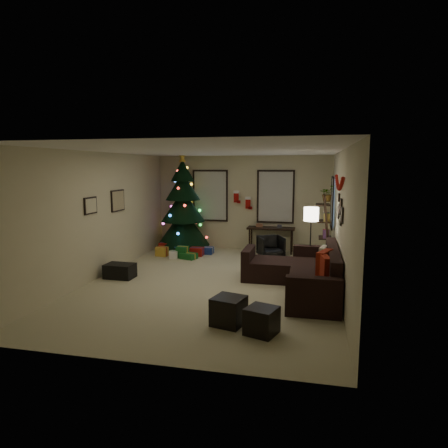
{
  "coord_description": "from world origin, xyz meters",
  "views": [
    {
      "loc": [
        1.96,
        -7.71,
        2.38
      ],
      "look_at": [
        0.1,
        0.6,
        1.15
      ],
      "focal_mm": 31.71,
      "sensor_mm": 36.0,
      "label": 1
    }
  ],
  "objects_px": {
    "desk": "(271,230)",
    "bookshelf": "(326,233)",
    "christmas_tree": "(183,210)",
    "desk_chair": "(271,247)",
    "sofa": "(303,275)"
  },
  "relations": [
    {
      "from": "sofa",
      "to": "desk_chair",
      "type": "relative_size",
      "value": 4.77
    },
    {
      "from": "christmas_tree",
      "to": "sofa",
      "type": "xyz_separation_m",
      "value": [
        3.48,
        -3.05,
        -0.88
      ]
    },
    {
      "from": "christmas_tree",
      "to": "bookshelf",
      "type": "xyz_separation_m",
      "value": [
        3.94,
        -1.27,
        -0.32
      ]
    },
    {
      "from": "desk",
      "to": "bookshelf",
      "type": "distance_m",
      "value": 2.06
    },
    {
      "from": "desk_chair",
      "to": "bookshelf",
      "type": "relative_size",
      "value": 0.33
    },
    {
      "from": "desk",
      "to": "bookshelf",
      "type": "bearing_deg",
      "value": -45.55
    },
    {
      "from": "christmas_tree",
      "to": "bookshelf",
      "type": "height_order",
      "value": "christmas_tree"
    },
    {
      "from": "desk",
      "to": "christmas_tree",
      "type": "bearing_deg",
      "value": -175.49
    },
    {
      "from": "christmas_tree",
      "to": "sofa",
      "type": "bearing_deg",
      "value": -41.2
    },
    {
      "from": "desk_chair",
      "to": "bookshelf",
      "type": "bearing_deg",
      "value": -55.23
    },
    {
      "from": "desk_chair",
      "to": "bookshelf",
      "type": "height_order",
      "value": "bookshelf"
    },
    {
      "from": "bookshelf",
      "to": "desk_chair",
      "type": "bearing_deg",
      "value": 149.27
    },
    {
      "from": "sofa",
      "to": "desk",
      "type": "bearing_deg",
      "value": 106.69
    },
    {
      "from": "desk",
      "to": "bookshelf",
      "type": "xyz_separation_m",
      "value": [
        1.44,
        -1.46,
        0.22
      ]
    },
    {
      "from": "sofa",
      "to": "bookshelf",
      "type": "height_order",
      "value": "bookshelf"
    }
  ]
}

